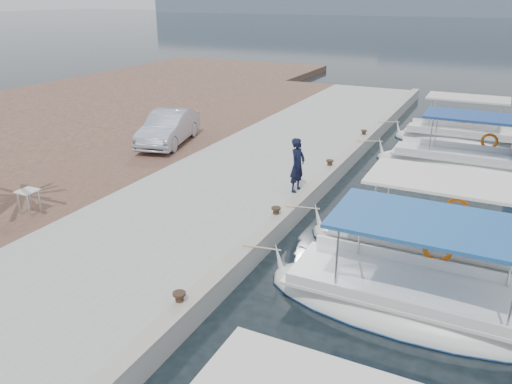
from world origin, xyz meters
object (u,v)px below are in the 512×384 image
Objects in this scene: fishing_caique_e at (458,141)px; fisherman at (298,165)px; fishing_caique_d at (480,167)px; fishing_caique_b at (412,305)px; parked_car at (168,128)px; fishing_caique_c at (436,252)px.

fishing_caique_e is 3.29× the size of fisherman.
fishing_caique_d is 8.47m from fisherman.
fishing_caique_d is 4.46× the size of fisherman.
fishing_caique_b is at bearing -88.45° from fishing_caique_e.
parked_car is at bearing -146.67° from fishing_caique_e.
fishing_caique_d reaches higher than parked_car.
fishing_caique_d is 1.36× the size of fishing_caique_e.
fisherman reaches higher than fishing_caique_d.
fishing_caique_e is (-0.56, 12.01, 0.00)m from fishing_caique_c.
fishing_caique_e is (-1.17, 3.90, -0.06)m from fishing_caique_d.
fishing_caique_b is 1.57× the size of parked_car.
fishing_caique_b is 6.55m from fisherman.
fishing_caique_c is 5.18m from fisherman.
fishing_caique_c and fishing_caique_d have the same top height.
parked_car is (-11.37, -7.47, 1.09)m from fishing_caique_e.
fishing_caique_d is (0.60, 8.12, 0.06)m from fishing_caique_c.
fisherman is at bearing 135.43° from fishing_caique_b.
fishing_caique_b is at bearing -93.99° from fishing_caique_d.
fishing_caique_d is 13.07m from parked_car.
fishing_caique_d is (0.76, 10.97, 0.06)m from fishing_caique_b.
parked_car is (-12.53, -3.58, 1.03)m from fishing_caique_d.
fishing_caique_b and fishing_caique_c have the same top height.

